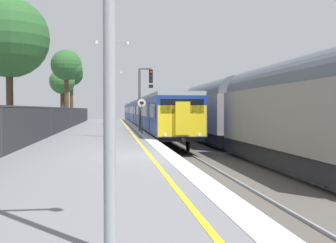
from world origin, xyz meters
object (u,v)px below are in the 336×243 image
(signal_gantry, at_px, (143,92))
(background_tree_left, at_px, (63,83))
(freight_train_adjacent_track, at_px, (241,110))
(background_tree_right, at_px, (68,67))
(background_tree_back, at_px, (9,40))
(speed_limit_sign, at_px, (142,111))
(platform_lamp_mid, at_px, (112,80))
(platform_lamp_far, at_px, (112,93))
(commuter_train_at_platform, at_px, (142,112))
(background_tree_centre, at_px, (71,75))

(signal_gantry, xyz_separation_m, background_tree_left, (-7.78, 16.19, 1.65))
(freight_train_adjacent_track, xyz_separation_m, signal_gantry, (-5.47, 6.82, 1.38))
(background_tree_right, xyz_separation_m, background_tree_back, (-1.11, -19.08, -0.49))
(speed_limit_sign, distance_m, background_tree_back, 9.27)
(platform_lamp_mid, relative_size, platform_lamp_far, 0.99)
(platform_lamp_far, relative_size, background_tree_left, 0.93)
(commuter_train_at_platform, distance_m, background_tree_left, 11.39)
(background_tree_right, height_order, background_tree_back, background_tree_back)
(freight_train_adjacent_track, height_order, signal_gantry, signal_gantry)
(platform_lamp_mid, relative_size, background_tree_left, 0.93)
(freight_train_adjacent_track, height_order, platform_lamp_far, platform_lamp_far)
(freight_train_adjacent_track, bearing_deg, background_tree_back, -176.01)
(platform_lamp_far, height_order, background_tree_left, background_tree_left)
(background_tree_right, bearing_deg, speed_limit_sign, -67.29)
(commuter_train_at_platform, relative_size, speed_limit_sign, 26.28)
(freight_train_adjacent_track, xyz_separation_m, platform_lamp_mid, (-7.79, 0.19, 1.78))
(freight_train_adjacent_track, distance_m, background_tree_left, 26.72)
(signal_gantry, relative_size, background_tree_back, 0.62)
(commuter_train_at_platform, distance_m, speed_limit_sign, 25.81)
(signal_gantry, distance_m, background_tree_right, 13.49)
(platform_lamp_far, relative_size, background_tree_right, 0.76)
(background_tree_left, xyz_separation_m, background_tree_centre, (0.25, 6.59, 1.32))
(freight_train_adjacent_track, height_order, platform_lamp_mid, platform_lamp_mid)
(platform_lamp_mid, bearing_deg, freight_train_adjacent_track, -1.36)
(platform_lamp_mid, bearing_deg, commuter_train_at_platform, 82.45)
(background_tree_left, bearing_deg, freight_train_adjacent_track, -60.06)
(platform_lamp_far, bearing_deg, background_tree_left, 153.90)
(signal_gantry, xyz_separation_m, platform_lamp_far, (-2.32, 13.51, 0.42))
(commuter_train_at_platform, bearing_deg, signal_gantry, -93.82)
(commuter_train_at_platform, distance_m, signal_gantry, 22.04)
(background_tree_centre, xyz_separation_m, background_tree_right, (0.81, -11.45, -0.06))
(platform_lamp_far, bearing_deg, background_tree_centre, 119.34)
(platform_lamp_far, xyz_separation_m, background_tree_back, (-5.51, -21.25, 2.01))
(platform_lamp_mid, distance_m, platform_lamp_far, 20.14)
(commuter_train_at_platform, height_order, speed_limit_sign, commuter_train_at_platform)
(signal_gantry, distance_m, background_tree_left, 18.04)
(commuter_train_at_platform, bearing_deg, speed_limit_sign, -94.10)
(platform_lamp_mid, height_order, background_tree_right, background_tree_right)
(background_tree_left, relative_size, background_tree_back, 0.80)
(platform_lamp_mid, relative_size, background_tree_centre, 0.76)
(commuter_train_at_platform, bearing_deg, background_tree_left, -148.16)
(freight_train_adjacent_track, distance_m, background_tree_back, 13.86)
(background_tree_right, bearing_deg, commuter_train_at_platform, 52.31)
(signal_gantry, xyz_separation_m, platform_lamp_mid, (-2.32, -6.63, 0.40))
(platform_lamp_mid, xyz_separation_m, background_tree_left, (-5.46, 22.82, 1.25))
(speed_limit_sign, height_order, background_tree_centre, background_tree_centre)
(freight_train_adjacent_track, bearing_deg, background_tree_centre, 113.71)
(freight_train_adjacent_track, relative_size, background_tree_right, 3.65)
(speed_limit_sign, height_order, platform_lamp_mid, platform_lamp_mid)
(speed_limit_sign, distance_m, platform_lamp_far, 17.53)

